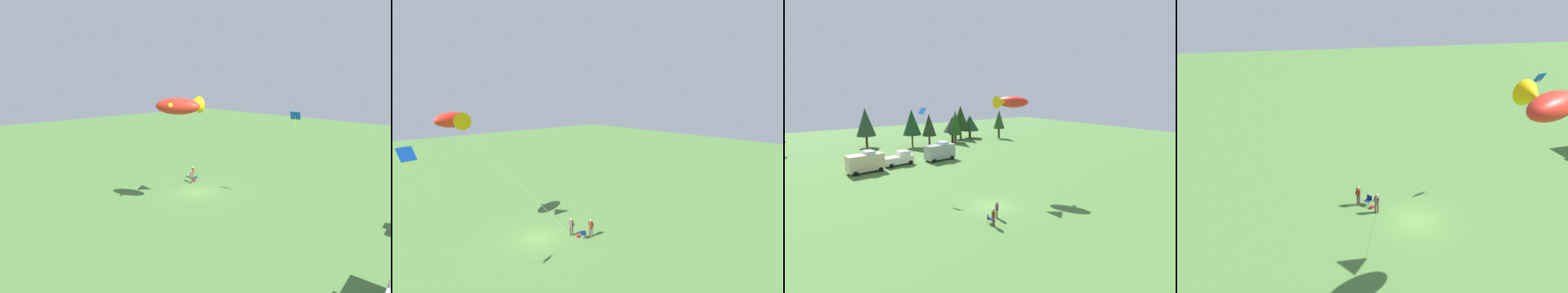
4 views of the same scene
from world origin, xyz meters
The scene contains 7 objects.
ground_plane centered at (0.00, 0.00, 0.00)m, with size 160.00×160.00×0.00m, color #4A7637.
person_kite_flyer centered at (-1.69, -2.79, 1.02)m, with size 0.51×0.54×1.74m.
folding_chair centered at (-2.96, -3.22, 0.49)m, with size 0.68×0.68×0.82m.
person_spectator centered at (-3.09, -4.04, 1.02)m, with size 0.55×0.50×1.74m.
backpack_on_grass centered at (-2.38, -3.05, 0.11)m, with size 0.32×0.22×0.22m, color #AF1C2A.
kite_large_fish centered at (6.23, 4.76, 11.06)m, with size 9.94×9.95×11.85m.
kite_diamond_blue centered at (-3.21, 10.48, 9.66)m, with size 0.80×5.62×10.36m.
Camera 2 is at (-23.33, 14.20, 13.39)m, focal length 28.00 mm.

